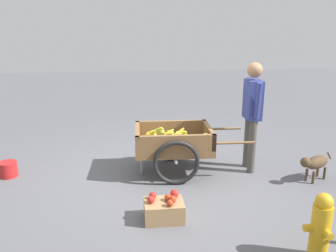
{
  "coord_description": "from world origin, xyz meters",
  "views": [
    {
      "loc": [
        0.47,
        4.55,
        2.12
      ],
      "look_at": [
        -0.06,
        -0.08,
        0.75
      ],
      "focal_mm": 36.95,
      "sensor_mm": 36.0,
      "label": 1
    }
  ],
  "objects": [
    {
      "name": "fire_hydrant",
      "position": [
        -1.24,
        1.95,
        0.33
      ],
      "size": [
        0.25,
        0.25,
        0.67
      ],
      "color": "gold",
      "rests_on": "ground"
    },
    {
      "name": "vendor_person",
      "position": [
        -1.3,
        -0.16,
        0.97
      ],
      "size": [
        0.22,
        0.57,
        1.61
      ],
      "color": "#4C4742",
      "rests_on": "ground"
    },
    {
      "name": "dog",
      "position": [
        -2.08,
        0.34,
        0.27
      ],
      "size": [
        0.61,
        0.37,
        0.4
      ],
      "color": "#4C3823",
      "rests_on": "ground"
    },
    {
      "name": "ground_plane",
      "position": [
        0.0,
        0.0,
        0.0
      ],
      "size": [
        24.0,
        24.0,
        0.0
      ],
      "primitive_type": "plane",
      "color": "#56565B"
    },
    {
      "name": "plastic_bucket",
      "position": [
        2.24,
        -0.3,
        0.11
      ],
      "size": [
        0.25,
        0.25,
        0.22
      ],
      "primitive_type": "cylinder",
      "color": "#B21E1E",
      "rests_on": "ground"
    },
    {
      "name": "fruit_cart",
      "position": [
        -0.15,
        -0.19,
        0.44
      ],
      "size": [
        1.67,
        0.96,
        0.71
      ],
      "color": "brown",
      "rests_on": "ground"
    },
    {
      "name": "apple_crate",
      "position": [
        0.12,
        1.11,
        0.13
      ],
      "size": [
        0.44,
        0.32,
        0.32
      ],
      "color": "#99754C",
      "rests_on": "ground"
    }
  ]
}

